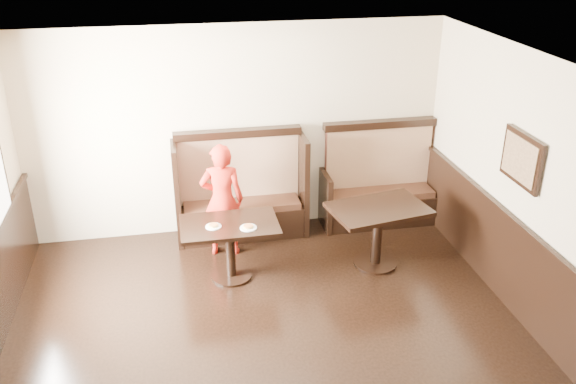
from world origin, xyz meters
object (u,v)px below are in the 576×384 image
object	(u,v)px
booth_neighbor	(379,189)
table_main	(230,236)
booth_main	(241,198)
table_neighbor	(378,222)
child	(222,200)

from	to	relation	value
booth_neighbor	table_main	bearing A→B (deg)	-153.75
booth_main	booth_neighbor	xyz separation A→B (m)	(1.95, -0.00, -0.05)
booth_neighbor	table_main	size ratio (longest dim) A/B	1.45
booth_main	booth_neighbor	world-z (taller)	same
booth_main	table_neighbor	bearing A→B (deg)	-36.87
table_neighbor	booth_main	bearing A→B (deg)	132.94
booth_neighbor	child	world-z (taller)	child
table_neighbor	booth_neighbor	bearing A→B (deg)	60.12
table_neighbor	table_main	bearing A→B (deg)	167.94
booth_main	table_main	size ratio (longest dim) A/B	1.53
booth_neighbor	table_main	world-z (taller)	booth_neighbor
booth_main	table_main	distance (m)	1.13
booth_main	child	world-z (taller)	child
booth_neighbor	table_neighbor	distance (m)	1.23
table_main	child	world-z (taller)	child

